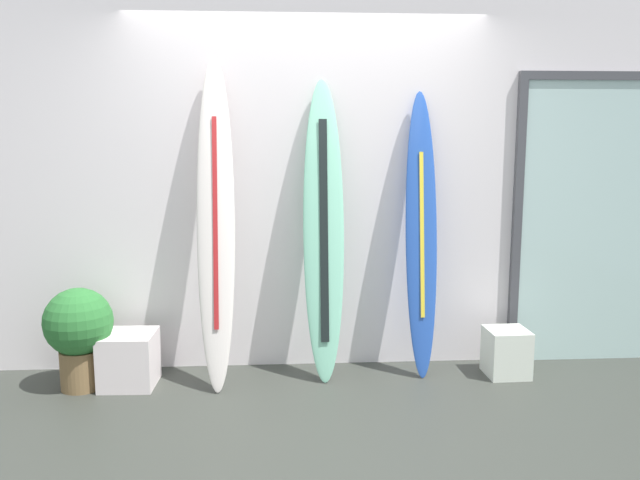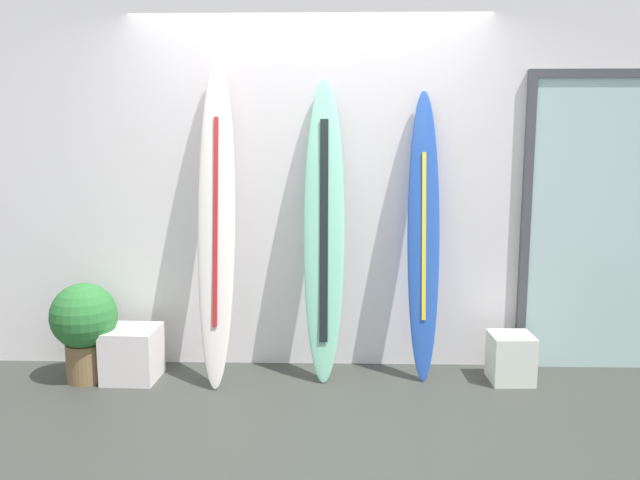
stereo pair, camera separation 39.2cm
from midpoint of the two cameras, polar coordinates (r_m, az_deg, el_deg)
name	(u,v)px [view 2 (the right image)]	position (r m, az deg, el deg)	size (l,w,h in m)	color
ground	(302,440)	(3.83, 1.48, -17.09)	(8.00, 8.00, 0.04)	#363933
wall_back	(310,173)	(4.75, 1.54, 5.82)	(7.20, 0.20, 2.80)	white
surfboard_ivory	(216,223)	(4.42, -6.52, 1.45)	(0.27, 0.54, 2.20)	silver
surfboard_seafoam	(324,232)	(4.46, 2.86, 0.64)	(0.28, 0.41, 2.06)	#83D0AE
surfboard_cobalt	(423,239)	(4.56, 11.44, 0.06)	(0.22, 0.35, 1.98)	#2752B2
display_block_left	(132,354)	(4.71, -13.74, -9.62)	(0.37, 0.37, 0.36)	silver
display_block_center	(511,358)	(4.78, 18.58, -9.74)	(0.29, 0.29, 0.33)	silver
glass_door	(608,219)	(5.11, 25.85, 1.68)	(1.22, 0.06, 2.12)	silver
potted_plant	(84,324)	(4.70, -17.61, -7.01)	(0.45, 0.45, 0.68)	olive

